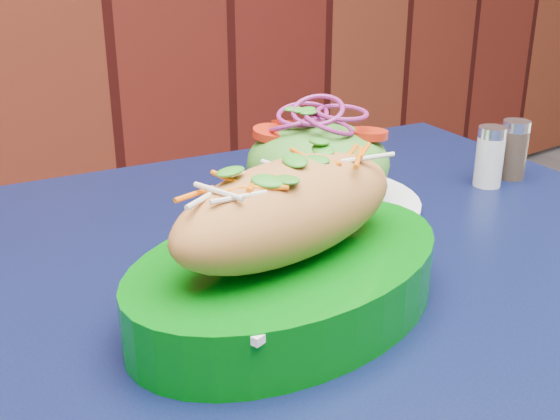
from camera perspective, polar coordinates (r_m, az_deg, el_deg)
cafe_table at (r=0.62m, az=4.78°, el=-13.86°), size 0.92×0.92×0.75m
banh_mi_basket at (r=0.53m, az=0.70°, el=-3.53°), size 0.30×0.22×0.13m
salad_plate at (r=0.73m, az=3.07°, el=3.23°), size 0.22×0.22×0.12m
salt_shaker at (r=0.83m, az=16.67°, el=4.18°), size 0.03×0.03×0.07m
pepper_shaker at (r=0.87m, az=18.46°, el=4.68°), size 0.03×0.03×0.07m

